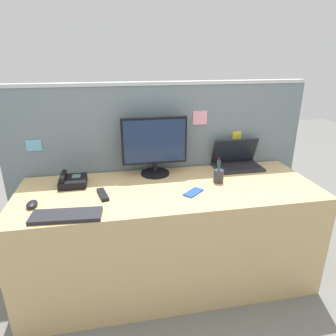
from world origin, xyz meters
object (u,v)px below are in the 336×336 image
object	(u,v)px
cell_phone_blue_case	(193,192)
tv_remote	(103,194)
keyboard_main	(66,216)
laptop	(236,160)
computer_mouse_right_hand	(32,204)
desk_phone	(72,181)
desktop_monitor	(155,145)
pen_cup	(219,176)

from	to	relation	value
cell_phone_blue_case	tv_remote	world-z (taller)	tv_remote
cell_phone_blue_case	tv_remote	xyz separation A→B (m)	(-0.56, 0.07, 0.01)
keyboard_main	cell_phone_blue_case	distance (m)	0.77
laptop	computer_mouse_right_hand	distance (m)	1.47
desk_phone	keyboard_main	xyz separation A→B (m)	(0.01, -0.44, -0.02)
desktop_monitor	keyboard_main	world-z (taller)	desktop_monitor
laptop	keyboard_main	world-z (taller)	laptop
keyboard_main	pen_cup	size ratio (longest dim) A/B	2.15
laptop	keyboard_main	xyz separation A→B (m)	(-1.21, -0.56, -0.04)
computer_mouse_right_hand	pen_cup	size ratio (longest dim) A/B	0.57
pen_cup	tv_remote	distance (m)	0.78
cell_phone_blue_case	desk_phone	bearing A→B (deg)	-151.69
keyboard_main	tv_remote	distance (m)	0.30
desk_phone	keyboard_main	size ratio (longest dim) A/B	0.49
pen_cup	laptop	bearing A→B (deg)	47.57
keyboard_main	computer_mouse_right_hand	world-z (taller)	computer_mouse_right_hand
keyboard_main	cell_phone_blue_case	size ratio (longest dim) A/B	2.57
desktop_monitor	laptop	xyz separation A→B (m)	(0.64, 0.02, -0.17)
desk_phone	laptop	bearing A→B (deg)	5.79
pen_cup	tv_remote	size ratio (longest dim) A/B	1.02
laptop	computer_mouse_right_hand	xyz separation A→B (m)	(-1.42, -0.40, -0.04)
desk_phone	computer_mouse_right_hand	xyz separation A→B (m)	(-0.20, -0.28, -0.01)
keyboard_main	cell_phone_blue_case	world-z (taller)	keyboard_main
cell_phone_blue_case	keyboard_main	bearing A→B (deg)	-119.64
keyboard_main	cell_phone_blue_case	xyz separation A→B (m)	(0.75, 0.17, -0.01)
desk_phone	pen_cup	distance (m)	0.99
cell_phone_blue_case	computer_mouse_right_hand	bearing A→B (deg)	-131.94
pen_cup	desktop_monitor	bearing A→B (deg)	149.91
desktop_monitor	keyboard_main	bearing A→B (deg)	-136.29
laptop	pen_cup	distance (m)	0.35
desktop_monitor	tv_remote	xyz separation A→B (m)	(-0.37, -0.31, -0.21)
computer_mouse_right_hand	tv_remote	size ratio (longest dim) A/B	0.59
cell_phone_blue_case	pen_cup	bearing A→B (deg)	80.73
computer_mouse_right_hand	tv_remote	bearing A→B (deg)	10.55
desk_phone	computer_mouse_right_hand	bearing A→B (deg)	-125.43
laptop	desk_phone	world-z (taller)	laptop
pen_cup	cell_phone_blue_case	xyz separation A→B (m)	(-0.21, -0.14, -0.04)
desk_phone	keyboard_main	distance (m)	0.44
computer_mouse_right_hand	keyboard_main	bearing A→B (deg)	-36.96
desk_phone	tv_remote	world-z (taller)	desk_phone
laptop	desk_phone	size ratio (longest dim) A/B	1.94
desktop_monitor	pen_cup	world-z (taller)	desktop_monitor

